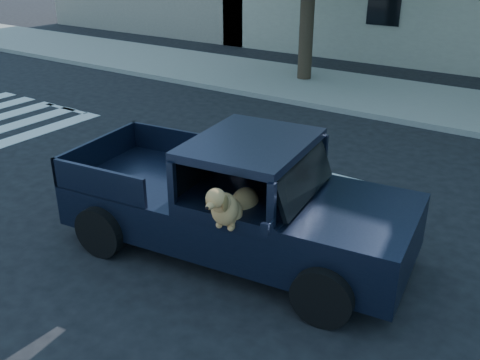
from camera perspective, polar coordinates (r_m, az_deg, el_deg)
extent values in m
plane|color=black|center=(7.95, -0.21, -7.83)|extent=(120.00, 120.00, 0.00)
cube|color=gray|center=(15.79, 19.16, 7.77)|extent=(60.00, 4.00, 0.15)
cylinder|color=#332619|center=(17.16, 7.19, 17.41)|extent=(0.44, 0.44, 4.40)
cube|color=black|center=(7.73, -0.48, -3.67)|extent=(5.19, 2.51, 0.63)
cube|color=black|center=(6.99, 12.55, -3.87)|extent=(1.66, 2.08, 0.15)
cube|color=black|center=(7.16, 1.19, 3.87)|extent=(1.70, 2.01, 0.12)
cube|color=black|center=(7.01, 6.88, 0.25)|extent=(0.44, 1.67, 0.54)
cube|color=black|center=(7.13, 0.98, -4.58)|extent=(0.59, 0.59, 0.37)
cube|color=black|center=(6.09, 2.67, -5.26)|extent=(0.10, 0.06, 0.15)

